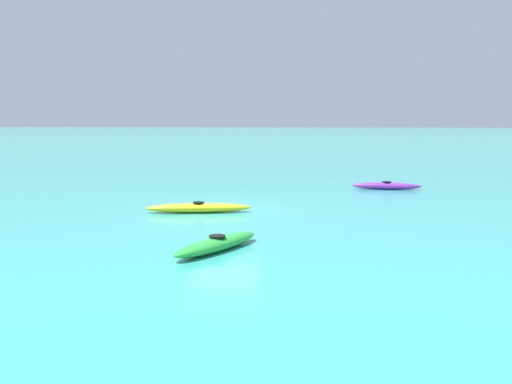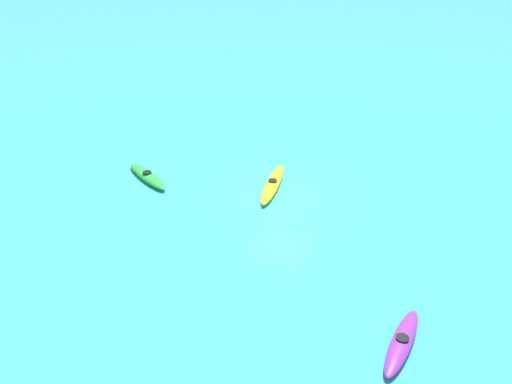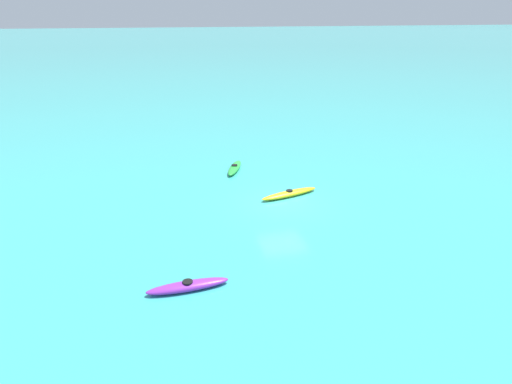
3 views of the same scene
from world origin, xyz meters
TOP-DOWN VIEW (x-y plane):
  - ground_plane at (0.00, 0.00)m, footprint 600.00×600.00m
  - kayak_green at (6.08, 1.37)m, footprint 2.97×1.76m
  - kayak_purple at (-6.88, 5.98)m, footprint 0.74×3.13m
  - kayak_yellow at (0.88, -0.66)m, footprint 1.48×3.62m

SIDE VIEW (x-z plane):
  - ground_plane at x=0.00m, z-range 0.00..0.00m
  - kayak_yellow at x=0.88m, z-range -0.02..0.35m
  - kayak_purple at x=-6.88m, z-range -0.02..0.35m
  - kayak_green at x=6.08m, z-range -0.02..0.35m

